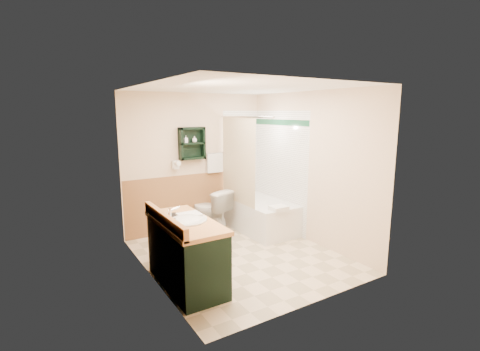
% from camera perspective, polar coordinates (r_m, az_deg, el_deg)
% --- Properties ---
extents(floor, '(3.00, 3.00, 0.00)m').
position_cam_1_polar(floor, '(5.22, 0.03, -13.09)').
color(floor, beige).
rests_on(floor, ground).
extents(back_wall, '(2.60, 0.04, 2.40)m').
position_cam_1_polar(back_wall, '(6.19, -7.39, 2.16)').
color(back_wall, beige).
rests_on(back_wall, ground).
extents(left_wall, '(0.04, 3.00, 2.40)m').
position_cam_1_polar(left_wall, '(4.33, -15.01, -1.67)').
color(left_wall, beige).
rests_on(left_wall, ground).
extents(right_wall, '(0.04, 3.00, 2.40)m').
position_cam_1_polar(right_wall, '(5.66, 11.48, 1.26)').
color(right_wall, beige).
rests_on(right_wall, ground).
extents(ceiling, '(2.60, 3.00, 0.04)m').
position_cam_1_polar(ceiling, '(4.80, 0.03, 14.48)').
color(ceiling, white).
rests_on(ceiling, back_wall).
extents(wainscot_left, '(2.98, 2.98, 1.00)m').
position_cam_1_polar(wainscot_left, '(4.54, -14.16, -10.30)').
color(wainscot_left, '#A86F44').
rests_on(wainscot_left, left_wall).
extents(wainscot_back, '(2.58, 2.58, 1.00)m').
position_cam_1_polar(wainscot_back, '(6.30, -7.11, -4.20)').
color(wainscot_back, '#A86F44').
rests_on(wainscot_back, back_wall).
extents(mirror_frame, '(1.30, 1.30, 1.00)m').
position_cam_1_polar(mirror_frame, '(3.78, -12.07, 1.35)').
color(mirror_frame, brown).
rests_on(mirror_frame, left_wall).
extents(mirror_glass, '(1.20, 1.20, 0.90)m').
position_cam_1_polar(mirror_glass, '(3.78, -12.00, 1.36)').
color(mirror_glass, white).
rests_on(mirror_glass, left_wall).
extents(tile_right, '(1.50, 1.50, 2.10)m').
position_cam_1_polar(tile_right, '(6.22, 6.45, 0.81)').
color(tile_right, white).
rests_on(tile_right, right_wall).
extents(tile_back, '(0.95, 0.95, 2.10)m').
position_cam_1_polar(tile_back, '(6.66, 0.87, 1.51)').
color(tile_back, white).
rests_on(tile_back, back_wall).
extents(tile_accent, '(1.50, 1.50, 0.10)m').
position_cam_1_polar(tile_accent, '(6.13, 6.54, 8.66)').
color(tile_accent, '#14482C').
rests_on(tile_accent, right_wall).
extents(wall_shelf, '(0.45, 0.15, 0.55)m').
position_cam_1_polar(wall_shelf, '(6.01, -7.88, 5.25)').
color(wall_shelf, black).
rests_on(wall_shelf, back_wall).
extents(hair_dryer, '(0.10, 0.24, 0.18)m').
position_cam_1_polar(hair_dryer, '(5.96, -10.53, 1.74)').
color(hair_dryer, white).
rests_on(hair_dryer, back_wall).
extents(towel_bar, '(0.40, 0.06, 0.40)m').
position_cam_1_polar(towel_bar, '(6.26, -4.23, 3.69)').
color(towel_bar, white).
rests_on(towel_bar, back_wall).
extents(curtain_rod, '(0.03, 1.60, 0.03)m').
position_cam_1_polar(curtain_rod, '(5.70, 0.61, 9.61)').
color(curtain_rod, silver).
rests_on(curtain_rod, back_wall).
extents(shower_curtain, '(1.05, 1.05, 1.70)m').
position_cam_1_polar(shower_curtain, '(5.92, -0.31, 1.38)').
color(shower_curtain, beige).
rests_on(shower_curtain, curtain_rod).
extents(vanity, '(0.59, 1.28, 0.81)m').
position_cam_1_polar(vanity, '(4.33, -8.81, -12.43)').
color(vanity, black).
rests_on(vanity, ground).
extents(bathtub, '(0.80, 1.50, 0.53)m').
position_cam_1_polar(bathtub, '(6.27, 3.16, -6.43)').
color(bathtub, silver).
rests_on(bathtub, ground).
extents(toilet, '(0.65, 0.86, 0.75)m').
position_cam_1_polar(toilet, '(6.13, -4.90, -5.77)').
color(toilet, silver).
rests_on(toilet, ground).
extents(counter_towel, '(0.27, 0.21, 0.04)m').
position_cam_1_polar(counter_towel, '(4.32, -8.33, -6.45)').
color(counter_towel, white).
rests_on(counter_towel, vanity).
extents(vanity_book, '(0.16, 0.04, 0.21)m').
position_cam_1_polar(vanity_book, '(4.32, -12.26, -5.41)').
color(vanity_book, black).
rests_on(vanity_book, vanity).
extents(tub_towel, '(0.27, 0.22, 0.07)m').
position_cam_1_polar(tub_towel, '(5.60, 6.35, -5.35)').
color(tub_towel, white).
rests_on(tub_towel, bathtub).
extents(soap_bottle_a, '(0.06, 0.13, 0.06)m').
position_cam_1_polar(soap_bottle_a, '(5.95, -8.88, 5.60)').
color(soap_bottle_a, silver).
rests_on(soap_bottle_a, wall_shelf).
extents(soap_bottle_b, '(0.09, 0.11, 0.08)m').
position_cam_1_polar(soap_bottle_b, '(6.02, -7.48, 5.81)').
color(soap_bottle_b, silver).
rests_on(soap_bottle_b, wall_shelf).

